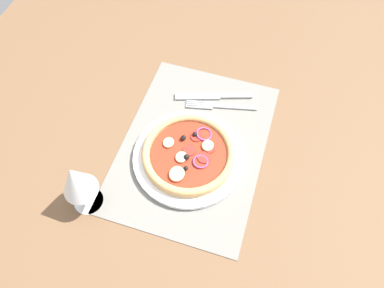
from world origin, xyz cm
name	(u,v)px	position (x,y,z in cm)	size (l,w,h in cm)	color
ground_plane	(193,148)	(0.00, 0.00, -1.20)	(190.00, 140.00, 2.40)	brown
placemat	(193,145)	(0.00, 0.00, 0.20)	(46.30, 32.99, 0.40)	slate
plate	(188,157)	(-3.80, 0.25, 0.99)	(25.69, 25.69, 1.18)	white
pizza	(188,153)	(-3.83, 0.22, 2.68)	(21.29, 21.29, 2.64)	tan
fork	(218,106)	(12.79, -2.41, 0.62)	(5.47, 17.89, 0.44)	silver
knife	(213,96)	(15.47, -0.41, 0.65)	(7.81, 19.52, 0.62)	silver
wine_glass	(76,181)	(-20.38, 17.63, 10.19)	(7.20, 7.20, 14.90)	silver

